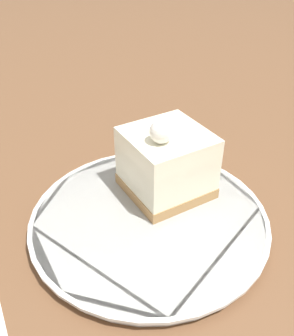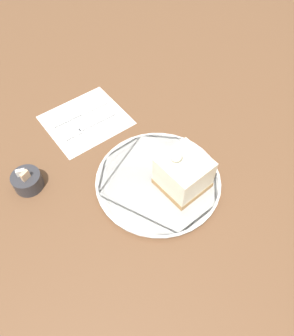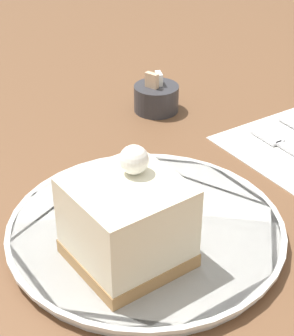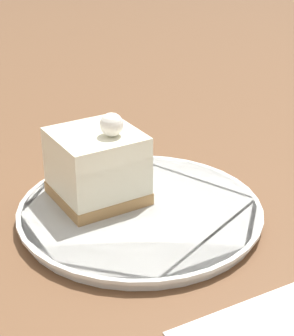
% 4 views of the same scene
% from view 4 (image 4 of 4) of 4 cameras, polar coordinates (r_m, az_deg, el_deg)
% --- Properties ---
extents(ground_plane, '(4.00, 4.00, 0.00)m').
position_cam_4_polar(ground_plane, '(0.67, -0.70, -5.04)').
color(ground_plane, brown).
extents(plate, '(0.29, 0.29, 0.02)m').
position_cam_4_polar(plate, '(0.67, -0.92, -4.48)').
color(plate, silver).
rests_on(plate, ground_plane).
extents(cake_slice, '(0.10, 0.10, 0.11)m').
position_cam_4_polar(cake_slice, '(0.67, -5.08, 0.27)').
color(cake_slice, '#9E7547').
rests_on(cake_slice, plate).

